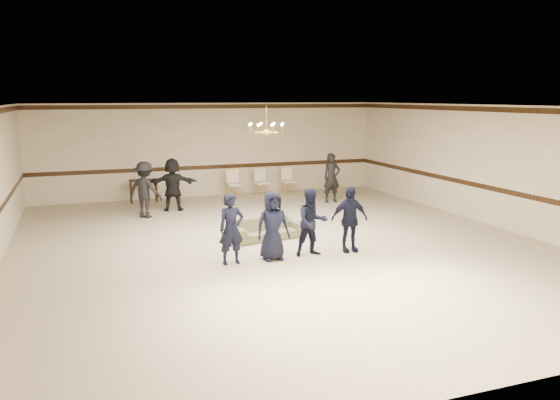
{
  "coord_description": "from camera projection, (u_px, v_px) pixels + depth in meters",
  "views": [
    {
      "loc": [
        -4.31,
        -11.78,
        3.4
      ],
      "look_at": [
        -0.19,
        -0.5,
        1.16
      ],
      "focal_mm": 35.44,
      "sensor_mm": 36.0,
      "label": 1
    }
  ],
  "objects": [
    {
      "name": "settee",
      "position": [
        267.0,
        228.0,
        13.4
      ],
      "size": [
        1.88,
        0.96,
        0.52
      ],
      "primitive_type": "imported",
      "rotation": [
        0.0,
        0.0,
        0.15
      ],
      "color": "#73714D",
      "rests_on": "floor"
    },
    {
      "name": "banquet_chair_right",
      "position": [
        289.0,
        181.0,
        19.51
      ],
      "size": [
        0.51,
        0.51,
        0.96
      ],
      "primitive_type": null,
      "rotation": [
        0.0,
        0.0,
        0.1
      ],
      "color": "#F5EACE",
      "rests_on": "floor"
    },
    {
      "name": "boy_c",
      "position": [
        312.0,
        222.0,
        11.93
      ],
      "size": [
        0.73,
        0.58,
        1.47
      ],
      "primitive_type": "imported",
      "rotation": [
        0.0,
        0.0,
        -0.03
      ],
      "color": "black",
      "rests_on": "floor"
    },
    {
      "name": "boy_b",
      "position": [
        273.0,
        226.0,
        11.62
      ],
      "size": [
        0.73,
        0.49,
        1.47
      ],
      "primitive_type": "imported",
      "rotation": [
        0.0,
        0.0,
        0.03
      ],
      "color": "black",
      "rests_on": "floor"
    },
    {
      "name": "banquet_chair_mid",
      "position": [
        262.0,
        182.0,
        19.18
      ],
      "size": [
        0.5,
        0.5,
        0.96
      ],
      "primitive_type": null,
      "rotation": [
        0.0,
        0.0,
        0.09
      ],
      "color": "#F5EACE",
      "rests_on": "floor"
    },
    {
      "name": "chair_rail",
      "position": [
        212.0,
        167.0,
        19.22
      ],
      "size": [
        12.0,
        0.02,
        0.14
      ],
      "primitive_type": "cube",
      "color": "#311D0E",
      "rests_on": "wall_back"
    },
    {
      "name": "adult_mid",
      "position": [
        173.0,
        184.0,
        16.64
      ],
      "size": [
        1.55,
        0.73,
        1.61
      ],
      "primitive_type": "imported",
      "rotation": [
        0.0,
        0.0,
        2.97
      ],
      "color": "black",
      "rests_on": "floor"
    },
    {
      "name": "adult_left",
      "position": [
        145.0,
        190.0,
        15.69
      ],
      "size": [
        1.18,
        1.12,
        1.61
      ],
      "primitive_type": "imported",
      "rotation": [
        0.0,
        0.0,
        2.47
      ],
      "color": "black",
      "rests_on": "floor"
    },
    {
      "name": "boy_d",
      "position": [
        349.0,
        219.0,
        12.23
      ],
      "size": [
        0.88,
        0.41,
        1.47
      ],
      "primitive_type": "imported",
      "rotation": [
        0.0,
        0.0,
        -0.07
      ],
      "color": "black",
      "rests_on": "floor"
    },
    {
      "name": "boy_a",
      "position": [
        231.0,
        229.0,
        11.32
      ],
      "size": [
        0.56,
        0.39,
        1.47
      ],
      "primitive_type": "imported",
      "rotation": [
        0.0,
        0.0,
        0.08
      ],
      "color": "black",
      "rests_on": "floor"
    },
    {
      "name": "crown_molding",
      "position": [
        210.0,
        106.0,
        18.83
      ],
      "size": [
        12.0,
        0.02,
        0.14
      ],
      "primitive_type": "cube",
      "color": "#311D0E",
      "rests_on": "wall_back"
    },
    {
      "name": "adult_right",
      "position": [
        332.0,
        178.0,
        17.99
      ],
      "size": [
        0.59,
        0.39,
        1.61
      ],
      "primitive_type": "imported",
      "rotation": [
        0.0,
        0.0,
        0.0
      ],
      "color": "black",
      "rests_on": "floor"
    },
    {
      "name": "room",
      "position": [
        280.0,
        177.0,
        12.66
      ],
      "size": [
        12.01,
        14.01,
        3.21
      ],
      "color": "#BBB090",
      "rests_on": "ground"
    },
    {
      "name": "chandelier",
      "position": [
        266.0,
        119.0,
        13.35
      ],
      "size": [
        0.94,
        0.94,
        0.89
      ],
      "primitive_type": null,
      "color": "gold",
      "rests_on": "ceiling"
    },
    {
      "name": "console_table",
      "position": [
        144.0,
        191.0,
        18.03
      ],
      "size": [
        0.91,
        0.39,
        0.76
      ],
      "primitive_type": "cube",
      "rotation": [
        0.0,
        0.0,
        -0.01
      ],
      "color": "black",
      "rests_on": "floor"
    },
    {
      "name": "banquet_chair_left",
      "position": [
        234.0,
        184.0,
        18.84
      ],
      "size": [
        0.47,
        0.47,
        0.96
      ],
      "primitive_type": null,
      "rotation": [
        0.0,
        0.0,
        -0.02
      ],
      "color": "#F5EACE",
      "rests_on": "floor"
    }
  ]
}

